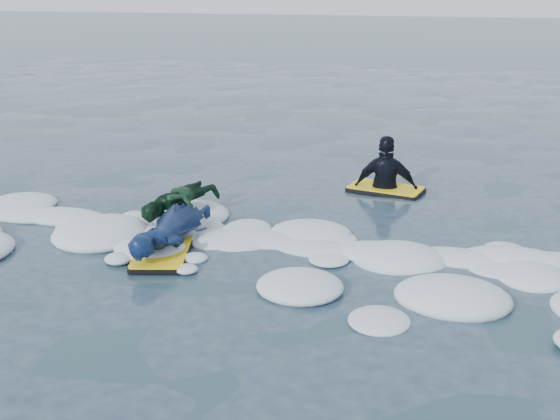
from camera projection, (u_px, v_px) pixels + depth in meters
The scene contains 5 objects.
ground at pixel (234, 289), 7.86m from camera, with size 120.00×120.00×0.00m, color #1A323E.
foam_band at pixel (260, 255), 8.81m from camera, with size 12.00×3.10×0.30m, color white, non-canonical shape.
prone_woman_unit at pixel (169, 232), 8.90m from camera, with size 0.92×1.81×0.47m.
prone_child_unit at pixel (180, 205), 9.92m from camera, with size 1.08×1.43×0.51m.
waiting_rider_unit at pixel (386, 190), 11.40m from camera, with size 1.30×0.89×1.78m.
Camera 1 is at (2.33, -6.81, 3.31)m, focal length 45.00 mm.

